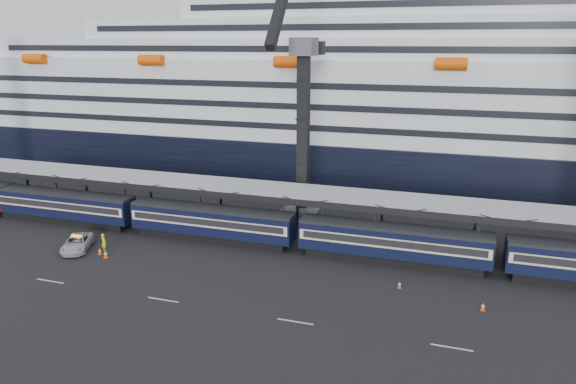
{
  "coord_description": "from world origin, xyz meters",
  "views": [
    {
      "loc": [
        -3.56,
        -38.95,
        21.62
      ],
      "look_at": [
        -19.04,
        10.0,
        6.47
      ],
      "focal_mm": 32.0,
      "sensor_mm": 36.0,
      "label": 1
    }
  ],
  "objects": [
    {
      "name": "traffic_cone_c",
      "position": [
        -6.65,
        4.49,
        0.34
      ],
      "size": [
        0.35,
        0.35,
        0.69
      ],
      "color": "#F05207",
      "rests_on": "ground"
    },
    {
      "name": "worker",
      "position": [
        -37.71,
        3.7,
        0.98
      ],
      "size": [
        0.85,
        0.74,
        1.95
      ],
      "primitive_type": "imported",
      "rotation": [
        0.0,
        0.0,
        2.68
      ],
      "color": "yellow",
      "rests_on": "ground"
    },
    {
      "name": "train",
      "position": [
        -4.65,
        10.0,
        2.2
      ],
      "size": [
        133.05,
        3.0,
        4.05
      ],
      "color": "black",
      "rests_on": "ground"
    },
    {
      "name": "traffic_cone_b",
      "position": [
        -37.57,
        2.76,
        0.35
      ],
      "size": [
        0.36,
        0.36,
        0.72
      ],
      "color": "#F05207",
      "rests_on": "ground"
    },
    {
      "name": "traffic_cone_d",
      "position": [
        0.41,
        2.49,
        0.36
      ],
      "size": [
        0.37,
        0.37,
        0.74
      ],
      "color": "#F05207",
      "rests_on": "ground"
    },
    {
      "name": "traffic_cone_a",
      "position": [
        -36.42,
        2.17,
        0.43
      ],
      "size": [
        0.44,
        0.44,
        0.87
      ],
      "color": "#F05207",
      "rests_on": "ground"
    },
    {
      "name": "canopy",
      "position": [
        0.0,
        14.0,
        5.25
      ],
      "size": [
        130.0,
        6.25,
        5.53
      ],
      "color": "#9A9CA2",
      "rests_on": "ground"
    },
    {
      "name": "cruise_ship",
      "position": [
        -1.08,
        45.99,
        12.34
      ],
      "size": [
        214.09,
        28.84,
        34.0
      ],
      "color": "black",
      "rests_on": "ground"
    },
    {
      "name": "ground",
      "position": [
        0.0,
        0.0,
        0.0
      ],
      "size": [
        260.0,
        260.0,
        0.0
      ],
      "primitive_type": "plane",
      "color": "black",
      "rests_on": "ground"
    },
    {
      "name": "crane_dark_near",
      "position": [
        -20.0,
        18.59,
        11.93
      ],
      "size": [
        4.5,
        17.75,
        35.08
      ],
      "color": "#45484C",
      "rests_on": "ground"
    },
    {
      "name": "pickup_truck",
      "position": [
        -40.65,
        3.12,
        0.75
      ],
      "size": [
        4.45,
        5.95,
        1.5
      ],
      "primitive_type": "imported",
      "rotation": [
        0.0,
        0.0,
        0.41
      ],
      "color": "#AFB2B6",
      "rests_on": "ground"
    }
  ]
}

